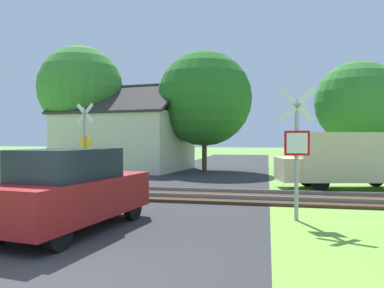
# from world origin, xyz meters

# --- Properties ---
(ground_plane) EXTENTS (160.00, 160.00, 0.00)m
(ground_plane) POSITION_xyz_m (0.00, 0.00, 0.00)
(ground_plane) COLOR #6B9942
(road_asphalt) EXTENTS (6.61, 80.00, 0.01)m
(road_asphalt) POSITION_xyz_m (0.00, 2.00, 0.00)
(road_asphalt) COLOR #2D2D30
(road_asphalt) RESTS_ON ground
(rail_track) EXTENTS (60.00, 2.60, 0.22)m
(rail_track) POSITION_xyz_m (0.00, 8.06, 0.06)
(rail_track) COLOR #422D1E
(rail_track) RESTS_ON ground
(stop_sign_near) EXTENTS (0.88, 0.16, 3.25)m
(stop_sign_near) POSITION_xyz_m (3.93, 4.95, 1.82)
(stop_sign_near) COLOR #9E9EA5
(stop_sign_near) RESTS_ON ground
(crossing_sign_far) EXTENTS (0.87, 0.20, 3.51)m
(crossing_sign_far) POSITION_xyz_m (-4.47, 10.34, 1.97)
(crossing_sign_far) COLOR #9E9EA5
(crossing_sign_far) RESTS_ON ground
(house) EXTENTS (8.64, 7.19, 5.43)m
(house) POSITION_xyz_m (-5.78, 18.32, 1.95)
(house) COLOR beige
(house) RESTS_ON ground
(tree_left) EXTENTS (5.41, 5.41, 7.95)m
(tree_left) POSITION_xyz_m (-8.63, 17.84, 5.24)
(tree_left) COLOR #513823
(tree_left) RESTS_ON ground
(tree_center) EXTENTS (5.80, 5.80, 7.35)m
(tree_center) POSITION_xyz_m (-0.58, 18.21, 4.45)
(tree_center) COLOR #513823
(tree_center) RESTS_ON ground
(tree_right) EXTENTS (5.01, 5.01, 6.66)m
(tree_right) POSITION_xyz_m (8.54, 19.66, 4.15)
(tree_right) COLOR #513823
(tree_right) RESTS_ON ground
(mail_truck) EXTENTS (5.17, 2.77, 2.24)m
(mail_truck) POSITION_xyz_m (6.25, 11.26, 1.24)
(mail_truck) COLOR beige
(mail_truck) RESTS_ON ground
(parked_car) EXTENTS (2.20, 4.19, 1.78)m
(parked_car) POSITION_xyz_m (-0.89, 2.93, 0.89)
(parked_car) COLOR maroon
(parked_car) RESTS_ON ground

